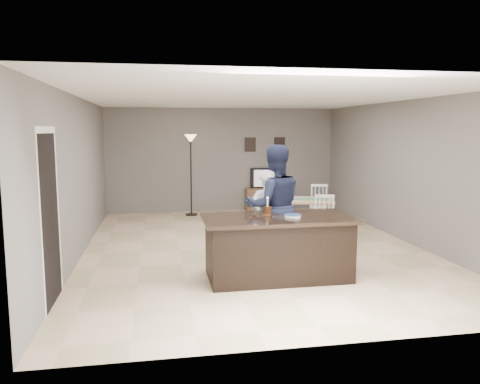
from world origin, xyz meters
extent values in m
plane|color=tan|center=(0.00, 0.00, 0.00)|extent=(8.00, 8.00, 0.00)
plane|color=slate|center=(0.00, 4.00, 1.35)|extent=(6.00, 0.00, 6.00)
plane|color=slate|center=(0.00, -4.00, 1.35)|extent=(6.00, 0.00, 6.00)
plane|color=slate|center=(-3.00, 0.00, 1.35)|extent=(0.00, 8.00, 8.00)
plane|color=slate|center=(3.00, 0.00, 1.35)|extent=(0.00, 8.00, 8.00)
plane|color=white|center=(0.00, 0.00, 2.70)|extent=(8.00, 8.00, 0.00)
cube|color=black|center=(0.00, -1.80, 0.42)|extent=(2.00, 1.00, 0.85)
cube|color=black|center=(0.00, -1.80, 0.88)|extent=(2.15, 1.10, 0.05)
cube|color=brown|center=(1.20, 3.77, 0.30)|extent=(1.20, 0.40, 0.60)
imported|color=black|center=(1.20, 3.84, 0.86)|extent=(0.91, 0.12, 0.53)
plane|color=#CD6716|center=(1.20, 3.76, 0.87)|extent=(0.78, 0.00, 0.78)
cube|color=black|center=(0.75, 3.98, 1.75)|extent=(0.30, 0.02, 0.38)
cube|color=black|center=(1.55, 3.98, 1.75)|extent=(0.30, 0.02, 0.38)
plane|color=black|center=(-2.99, -2.30, 1.05)|extent=(0.00, 2.10, 2.10)
plane|color=white|center=(-2.99, -2.30, 2.14)|extent=(0.00, 1.02, 1.02)
imported|color=silver|center=(-0.04, -1.25, 0.76)|extent=(0.59, 0.42, 1.53)
imported|color=#191F38|center=(0.08, -1.23, 0.96)|extent=(0.93, 0.73, 1.91)
cylinder|color=gold|center=(-0.10, -1.58, 0.90)|extent=(0.17, 0.17, 0.00)
cylinder|color=#35190E|center=(-0.10, -1.58, 0.96)|extent=(0.12, 0.12, 0.11)
cylinder|color=white|center=(-0.10, -1.58, 1.08)|extent=(0.02, 0.02, 0.12)
sphere|color=#FFBF4C|center=(-0.10, -1.58, 1.15)|extent=(0.02, 0.02, 0.02)
cylinder|color=white|center=(0.20, -1.86, 0.91)|extent=(0.24, 0.24, 0.01)
cylinder|color=white|center=(0.20, -1.86, 0.92)|extent=(0.24, 0.24, 0.01)
cylinder|color=white|center=(0.20, -1.86, 0.93)|extent=(0.24, 0.24, 0.01)
cylinder|color=#324C99|center=(0.20, -1.86, 0.94)|extent=(0.25, 0.25, 0.00)
cube|color=#A57C59|center=(1.10, 0.96, 0.70)|extent=(1.72, 1.26, 0.04)
cylinder|color=#A57C59|center=(0.34, 0.82, 0.34)|extent=(0.06, 0.06, 0.68)
cylinder|color=#A57C59|center=(1.87, 1.11, 0.34)|extent=(0.06, 0.06, 0.68)
cube|color=#3A6956|center=(1.10, 0.96, 0.73)|extent=(1.39, 0.70, 0.01)
cube|color=silver|center=(0.40, 0.47, 0.43)|extent=(0.50, 0.48, 0.04)
cylinder|color=silver|center=(0.20, 0.36, 0.21)|extent=(0.03, 0.03, 0.41)
cylinder|color=silver|center=(0.60, 0.57, 0.21)|extent=(0.03, 0.03, 0.41)
cube|color=silver|center=(0.36, 0.30, 0.91)|extent=(0.36, 0.13, 0.05)
cube|color=silver|center=(1.42, 0.17, 0.43)|extent=(0.50, 0.48, 0.04)
cylinder|color=silver|center=(1.22, 0.07, 0.21)|extent=(0.03, 0.03, 0.41)
cylinder|color=silver|center=(1.62, 0.27, 0.21)|extent=(0.03, 0.03, 0.41)
cube|color=silver|center=(1.37, 0.00, 0.91)|extent=(0.36, 0.13, 0.05)
cube|color=silver|center=(0.78, 1.76, 0.43)|extent=(0.50, 0.48, 0.04)
cylinder|color=silver|center=(0.98, 1.86, 0.21)|extent=(0.03, 0.03, 0.41)
cylinder|color=silver|center=(0.58, 1.66, 0.21)|extent=(0.03, 0.03, 0.41)
cube|color=silver|center=(0.83, 1.93, 0.91)|extent=(0.36, 0.13, 0.05)
cube|color=silver|center=(1.80, 1.46, 0.43)|extent=(0.50, 0.48, 0.04)
cylinder|color=silver|center=(2.00, 1.56, 0.21)|extent=(0.03, 0.03, 0.41)
cylinder|color=silver|center=(1.60, 1.36, 0.21)|extent=(0.03, 0.03, 0.41)
cube|color=silver|center=(1.85, 1.63, 0.91)|extent=(0.36, 0.13, 0.05)
cylinder|color=black|center=(-0.86, 3.45, 0.02)|extent=(0.30, 0.30, 0.03)
cylinder|color=black|center=(-0.86, 3.45, 0.95)|extent=(0.04, 0.04, 1.86)
cone|color=#FFC88C|center=(-0.86, 3.45, 1.93)|extent=(0.30, 0.30, 0.19)
camera|label=1|loc=(-1.69, -8.21, 2.14)|focal=35.00mm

